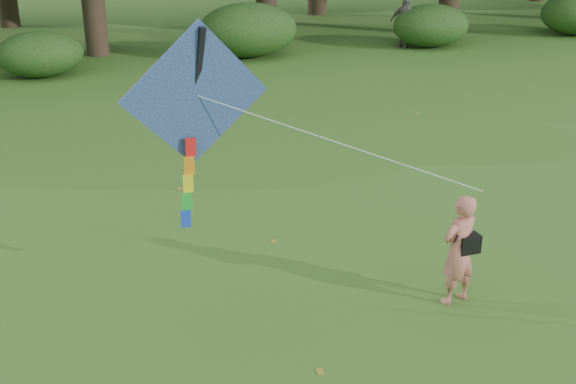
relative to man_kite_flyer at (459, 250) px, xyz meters
name	(u,v)px	position (x,y,z in m)	size (l,w,h in m)	color
ground	(422,348)	(-0.99, -0.87, -0.80)	(100.00, 100.00, 0.00)	#265114
man_kite_flyer	(459,250)	(0.00, 0.00, 0.00)	(0.58, 0.38, 1.60)	#C66D5D
bystander_right	(404,22)	(8.03, 16.81, 0.14)	(1.10, 0.46, 1.87)	slate
crossbody_bag	(468,243)	(0.12, -0.03, 0.11)	(0.43, 0.20, 0.67)	black
flying_kite	(196,99)	(-3.21, 1.52, 2.01)	(4.48, 1.89, 2.89)	#2633A8
shrub_band	(143,40)	(-1.71, 16.73, 0.06)	(39.15, 3.22, 1.88)	#264919
fallen_leaves	(281,192)	(-1.00, 4.61, -0.79)	(11.04, 12.64, 0.01)	olive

